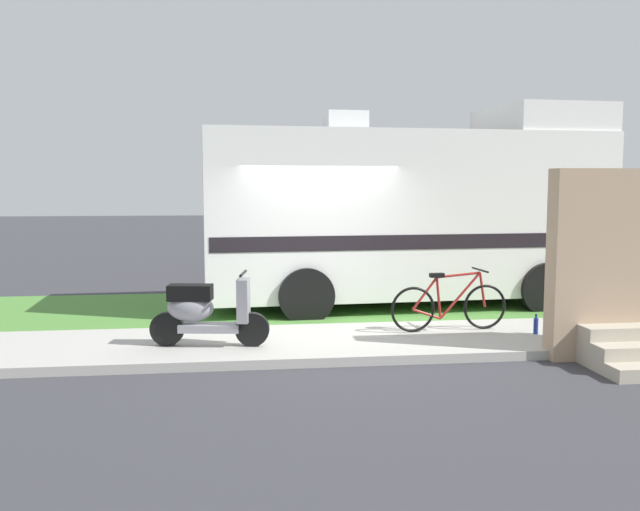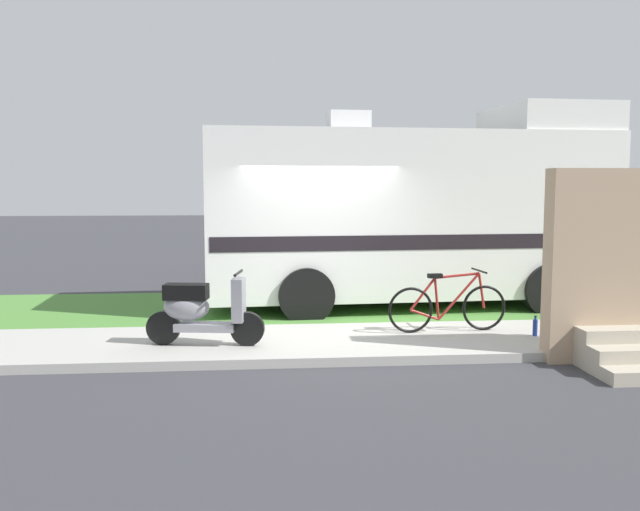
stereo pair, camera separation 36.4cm
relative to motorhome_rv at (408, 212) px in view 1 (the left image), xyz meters
name	(u,v)px [view 1 (the left image)]	position (x,y,z in m)	size (l,w,h in m)	color
ground_plane	(324,328)	(-1.74, -1.64, -1.72)	(80.00, 80.00, 0.00)	#38383D
sidewalk	(335,343)	(-1.74, -2.84, -1.66)	(24.00, 2.00, 0.12)	#ADAAA3
grass_strip	(313,308)	(-1.74, -0.14, -1.68)	(24.00, 3.40, 0.08)	#4C8438
motorhome_rv	(408,212)	(0.00, 0.00, 0.00)	(7.13, 2.78, 3.60)	silver
scooter	(205,311)	(-3.47, -3.04, -1.14)	(1.55, 0.54, 0.97)	black
bicycle	(449,305)	(-0.04, -2.54, -1.23)	(1.74, 0.52, 0.88)	black
pickup_truck_near	(381,237)	(0.41, 4.11, -0.76)	(5.71, 2.32, 1.79)	maroon
porch_steps	(630,284)	(1.83, -3.93, -0.75)	(2.00, 1.26, 2.40)	#B2A893
bottle_green	(536,326)	(1.09, -2.91, -1.48)	(0.07, 0.07, 0.28)	navy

